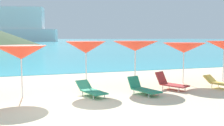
{
  "coord_description": "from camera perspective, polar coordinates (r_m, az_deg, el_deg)",
  "views": [
    {
      "loc": [
        -1.16,
        -8.4,
        2.34
      ],
      "look_at": [
        2.5,
        2.62,
        1.2
      ],
      "focal_mm": 41.44,
      "sensor_mm": 36.0,
      "label": 1
    }
  ],
  "objects": [
    {
      "name": "umbrella_8",
      "position": [
        15.0,
        23.53,
        3.59
      ],
      "size": [
        2.08,
        2.08,
        2.16
      ],
      "color": "silver",
      "rests_on": "ground_plane"
    },
    {
      "name": "umbrella_6",
      "position": [
        12.3,
        5.16,
        3.75
      ],
      "size": [
        2.25,
        2.25,
        2.18
      ],
      "color": "silver",
      "rests_on": "ground_plane"
    },
    {
      "name": "lounge_chair_1",
      "position": [
        10.86,
        6.81,
        -5.52
      ],
      "size": [
        1.02,
        1.64,
        0.68
      ],
      "rotation": [
        0.0,
        0.0,
        0.31
      ],
      "color": "#268C66",
      "rests_on": "ground_plane"
    },
    {
      "name": "lounge_chair_5",
      "position": [
        10.5,
        -4.7,
        -5.92
      ],
      "size": [
        1.02,
        1.78,
        0.54
      ],
      "rotation": [
        0.0,
        0.0,
        0.28
      ],
      "color": "#268C66",
      "rests_on": "ground_plane"
    },
    {
      "name": "umbrella_5",
      "position": [
        11.62,
        -5.78,
        3.47
      ],
      "size": [
        1.93,
        1.93,
        2.18
      ],
      "color": "silver",
      "rests_on": "ground_plane"
    },
    {
      "name": "umbrella_4",
      "position": [
        10.62,
        -19.44,
        2.22
      ],
      "size": [
        2.0,
        2.0,
        2.04
      ],
      "color": "silver",
      "rests_on": "ground_plane"
    },
    {
      "name": "lounge_chair_6",
      "position": [
        13.0,
        22.54,
        -3.99
      ],
      "size": [
        0.92,
        1.55,
        0.55
      ],
      "rotation": [
        0.0,
        0.0,
        0.26
      ],
      "color": "#D8BF4C",
      "rests_on": "ground_plane"
    },
    {
      "name": "ocean_water",
      "position": [
        236.61,
        -18.17,
        4.78
      ],
      "size": [
        650.0,
        440.0,
        0.02
      ],
      "primitive_type": "cube",
      "color": "#38B7CC",
      "rests_on": "ground_plane"
    },
    {
      "name": "cruise_ship",
      "position": [
        169.94,
        -22.71,
        7.47
      ],
      "size": [
        62.82,
        25.71,
        23.47
      ],
      "rotation": [
        0.0,
        0.0,
        -0.25
      ],
      "color": "white",
      "rests_on": "ocean_water"
    },
    {
      "name": "lounge_chair_3",
      "position": [
        12.04,
        12.72,
        -4.3
      ],
      "size": [
        1.22,
        1.58,
        0.76
      ],
      "rotation": [
        0.0,
        0.0,
        0.48
      ],
      "color": "#A53333",
      "rests_on": "ground_plane"
    },
    {
      "name": "ground_plane",
      "position": [
        18.61,
        -14.65,
        -2.26
      ],
      "size": [
        50.0,
        100.0,
        0.3
      ],
      "primitive_type": "cube",
      "color": "beige"
    },
    {
      "name": "umbrella_7",
      "position": [
        13.65,
        15.58,
        3.25
      ],
      "size": [
        2.33,
        2.33,
        2.09
      ],
      "color": "silver",
      "rests_on": "ground_plane"
    }
  ]
}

